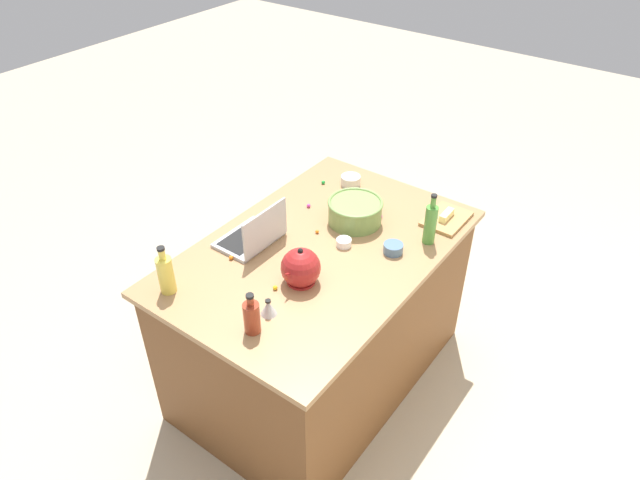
# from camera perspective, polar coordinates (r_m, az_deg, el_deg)

# --- Properties ---
(ground_plane) EXTENTS (12.00, 12.00, 0.00)m
(ground_plane) POSITION_cam_1_polar(r_m,az_deg,el_deg) (3.44, 0.00, -12.84)
(ground_plane) COLOR #B7A88E
(island_counter) EXTENTS (1.56, 1.03, 0.90)m
(island_counter) POSITION_cam_1_polar(r_m,az_deg,el_deg) (3.11, 0.00, -7.41)
(island_counter) COLOR brown
(island_counter) RESTS_ON ground
(laptop) EXTENTS (0.31, 0.23, 0.22)m
(laptop) POSITION_cam_1_polar(r_m,az_deg,el_deg) (2.85, -6.46, 0.46)
(laptop) COLOR #B7B7BC
(laptop) RESTS_ON island_counter
(mixing_bowl_large) EXTENTS (0.28, 0.28, 0.12)m
(mixing_bowl_large) POSITION_cam_1_polar(r_m,az_deg,el_deg) (2.98, 3.46, 2.84)
(mixing_bowl_large) COLOR #72934C
(mixing_bowl_large) RESTS_ON island_counter
(bottle_oil) EXTENTS (0.07, 0.07, 0.24)m
(bottle_oil) POSITION_cam_1_polar(r_m,az_deg,el_deg) (2.61, -14.86, -3.22)
(bottle_oil) COLOR #DBC64C
(bottle_oil) RESTS_ON island_counter
(bottle_olive) EXTENTS (0.06, 0.06, 0.27)m
(bottle_olive) POSITION_cam_1_polar(r_m,az_deg,el_deg) (2.85, 10.75, 1.60)
(bottle_olive) COLOR #4C8C38
(bottle_olive) RESTS_ON island_counter
(bottle_soy) EXTENTS (0.07, 0.07, 0.19)m
(bottle_soy) POSITION_cam_1_polar(r_m,az_deg,el_deg) (2.36, -6.70, -7.46)
(bottle_soy) COLOR maroon
(bottle_soy) RESTS_ON island_counter
(kettle) EXTENTS (0.21, 0.18, 0.20)m
(kettle) POSITION_cam_1_polar(r_m,az_deg,el_deg) (2.58, -1.91, -2.76)
(kettle) COLOR maroon
(kettle) RESTS_ON island_counter
(cutting_board) EXTENTS (0.26, 0.19, 0.02)m
(cutting_board) POSITION_cam_1_polar(r_m,az_deg,el_deg) (3.08, 12.27, 2.04)
(cutting_board) COLOR #AD7F4C
(cutting_board) RESTS_ON island_counter
(butter_stick_left) EXTENTS (0.11, 0.04, 0.04)m
(butter_stick_left) POSITION_cam_1_polar(r_m,az_deg,el_deg) (3.06, 12.28, 2.40)
(butter_stick_left) COLOR #F4E58C
(butter_stick_left) RESTS_ON cutting_board
(ramekin_small) EXTENTS (0.09, 0.09, 0.05)m
(ramekin_small) POSITION_cam_1_polar(r_m,az_deg,el_deg) (2.80, 7.17, -0.81)
(ramekin_small) COLOR slate
(ramekin_small) RESTS_ON island_counter
(ramekin_medium) EXTENTS (0.11, 0.11, 0.05)m
(ramekin_medium) POSITION_cam_1_polar(r_m,az_deg,el_deg) (3.31, 3.02, 5.84)
(ramekin_medium) COLOR beige
(ramekin_medium) RESTS_ON island_counter
(ramekin_wide) EXTENTS (0.07, 0.07, 0.04)m
(ramekin_wide) POSITION_cam_1_polar(r_m,az_deg,el_deg) (2.83, 2.35, -0.24)
(ramekin_wide) COLOR white
(ramekin_wide) RESTS_ON island_counter
(kitchen_timer) EXTENTS (0.07, 0.07, 0.08)m
(kitchen_timer) POSITION_cam_1_polar(r_m,az_deg,el_deg) (2.46, -5.07, -6.60)
(kitchen_timer) COLOR #B2B2B7
(kitchen_timer) RESTS_ON island_counter
(candy_0) EXTENTS (0.02, 0.02, 0.02)m
(candy_0) POSITION_cam_1_polar(r_m,az_deg,el_deg) (3.05, 5.95, 2.30)
(candy_0) COLOR #CC3399
(candy_0) RESTS_ON island_counter
(candy_1) EXTENTS (0.02, 0.02, 0.02)m
(candy_1) POSITION_cam_1_polar(r_m,az_deg,el_deg) (3.19, 10.88, 3.46)
(candy_1) COLOR orange
(candy_1) RESTS_ON island_counter
(candy_2) EXTENTS (0.02, 0.02, 0.02)m
(candy_2) POSITION_cam_1_polar(r_m,az_deg,el_deg) (2.78, -8.69, -1.72)
(candy_2) COLOR orange
(candy_2) RESTS_ON island_counter
(candy_3) EXTENTS (0.02, 0.02, 0.02)m
(candy_3) POSITION_cam_1_polar(r_m,az_deg,el_deg) (3.32, 0.31, 5.67)
(candy_3) COLOR green
(candy_3) RESTS_ON island_counter
(candy_4) EXTENTS (0.02, 0.02, 0.02)m
(candy_4) POSITION_cam_1_polar(r_m,az_deg,el_deg) (3.11, -1.12, 3.37)
(candy_4) COLOR #CC3399
(candy_4) RESTS_ON island_counter
(candy_5) EXTENTS (0.02, 0.02, 0.02)m
(candy_5) POSITION_cam_1_polar(r_m,az_deg,el_deg) (2.92, -0.28, 0.82)
(candy_5) COLOR orange
(candy_5) RESTS_ON island_counter
(candy_6) EXTENTS (0.02, 0.02, 0.02)m
(candy_6) POSITION_cam_1_polar(r_m,az_deg,el_deg) (2.59, -4.40, -4.68)
(candy_6) COLOR yellow
(candy_6) RESTS_ON island_counter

